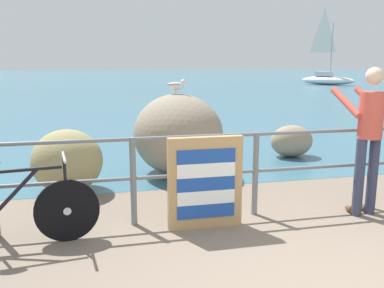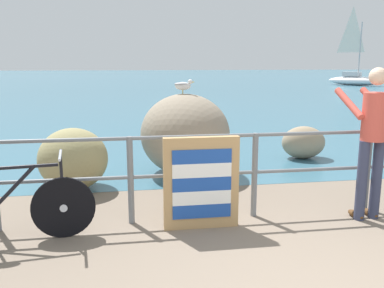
{
  "view_description": "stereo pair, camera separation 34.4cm",
  "coord_description": "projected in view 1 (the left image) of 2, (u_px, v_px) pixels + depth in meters",
  "views": [
    {
      "loc": [
        -1.81,
        -2.32,
        1.84
      ],
      "look_at": [
        -0.69,
        2.56,
        0.83
      ],
      "focal_mm": 38.35,
      "sensor_mm": 36.0,
      "label": 1
    },
    {
      "loc": [
        -1.47,
        -2.39,
        1.84
      ],
      "look_at": [
        -0.69,
        2.56,
        0.83
      ],
      "focal_mm": 38.35,
      "sensor_mm": 36.0,
      "label": 2
    }
  ],
  "objects": [
    {
      "name": "ground_plane",
      "position": [
        133.0,
        98.0,
        22.1
      ],
      "size": [
        120.0,
        120.0,
        0.1
      ],
      "primitive_type": "cube",
      "color": "#756656"
    },
    {
      "name": "sea_surface",
      "position": [
        113.0,
        78.0,
        49.22
      ],
      "size": [
        120.0,
        90.0,
        0.01
      ],
      "primitive_type": "cube",
      "color": "#38667A",
      "rests_on": "ground_plane"
    },
    {
      "name": "promenade_railing",
      "position": [
        256.0,
        164.0,
        4.92
      ],
      "size": [
        8.86,
        0.07,
        1.02
      ],
      "color": "slate",
      "rests_on": "ground_plane"
    },
    {
      "name": "bicycle",
      "position": [
        13.0,
        211.0,
        4.05
      ],
      "size": [
        1.69,
        0.48,
        0.92
      ],
      "rotation": [
        0.0,
        0.0,
        0.12
      ],
      "color": "black",
      "rests_on": "ground_plane"
    },
    {
      "name": "person_at_railing",
      "position": [
        368.0,
        134.0,
        4.87
      ],
      "size": [
        0.49,
        0.66,
        1.78
      ],
      "rotation": [
        0.0,
        0.0,
        1.68
      ],
      "color": "#333851",
      "rests_on": "ground_plane"
    },
    {
      "name": "folded_deckchair_stack",
      "position": [
        205.0,
        183.0,
        4.55
      ],
      "size": [
        0.84,
        0.1,
        1.04
      ],
      "color": "tan",
      "rests_on": "ground_plane"
    },
    {
      "name": "breakwater_boulder_main",
      "position": [
        178.0,
        134.0,
        6.76
      ],
      "size": [
        1.47,
        1.65,
        1.33
      ],
      "color": "gray",
      "rests_on": "ground"
    },
    {
      "name": "breakwater_boulder_left",
      "position": [
        67.0,
        161.0,
        5.84
      ],
      "size": [
        1.0,
        0.99,
        0.9
      ],
      "color": "#958B5C",
      "rests_on": "ground"
    },
    {
      "name": "breakwater_boulder_right",
      "position": [
        292.0,
        141.0,
        8.05
      ],
      "size": [
        0.84,
        0.63,
        0.63
      ],
      "color": "gray",
      "rests_on": "ground"
    },
    {
      "name": "seagull",
      "position": [
        176.0,
        85.0,
        6.62
      ],
      "size": [
        0.34,
        0.17,
        0.23
      ],
      "rotation": [
        0.0,
        0.0,
        6.06
      ],
      "color": "gold",
      "rests_on": "breakwater_boulder_main"
    },
    {
      "name": "sailboat",
      "position": [
        327.0,
        76.0,
        33.58
      ],
      "size": [
        3.73,
        4.27,
        6.16
      ],
      "rotation": [
        0.0,
        0.0,
        5.38
      ],
      "color": "white",
      "rests_on": "sea_surface"
    }
  ]
}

